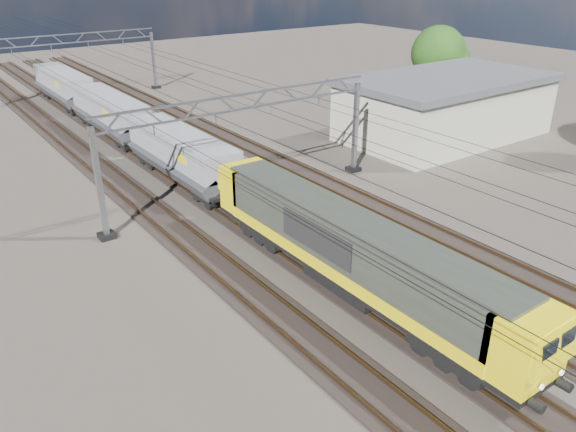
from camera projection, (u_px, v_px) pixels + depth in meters
ground at (282, 221)px, 34.48m from camera, size 160.00×160.00×0.00m
track_outer_west at (194, 246)px, 31.25m from camera, size 2.60×140.00×0.30m
track_loco at (254, 228)px, 33.38m from camera, size 2.60×140.00×0.30m
track_inner_east at (307, 212)px, 35.51m from camera, size 2.60×140.00×0.30m
track_outer_east at (354, 197)px, 37.64m from camera, size 2.60×140.00×0.30m
catenary_gantry_mid at (245, 144)px, 35.77m from camera, size 19.90×0.90×7.11m
catenary_gantry_far at (73, 64)px, 62.19m from camera, size 19.90×0.90×7.11m
overhead_wires at (213, 103)px, 37.93m from camera, size 12.03×140.00×0.53m
locomotive at (351, 249)px, 26.23m from camera, size 2.76×21.10×3.62m
hopper_wagon_lead at (182, 153)px, 39.25m from camera, size 3.38×13.00×3.25m
hopper_wagon_mid at (110, 112)px, 49.68m from camera, size 3.38×13.00×3.25m
hopper_wagon_third at (63, 85)px, 60.10m from camera, size 3.38×13.00×3.25m
industrial_shed at (445, 106)px, 49.45m from camera, size 18.60×10.60×5.40m
tree_far at (442, 55)px, 58.49m from camera, size 6.00×5.60×8.40m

